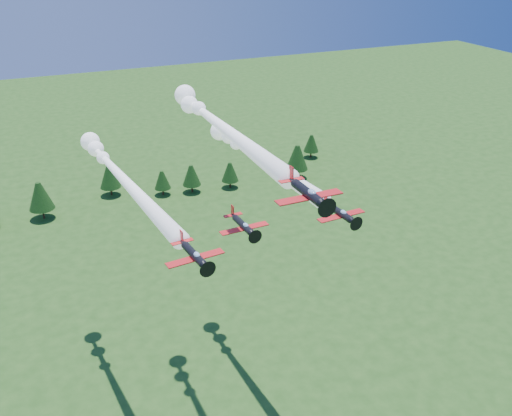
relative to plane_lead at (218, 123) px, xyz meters
name	(u,v)px	position (x,y,z in m)	size (l,w,h in m)	color
plane_lead	(218,123)	(0.00, 0.00, 0.00)	(8.19, 51.80, 3.70)	black
plane_left	(119,174)	(-14.16, 10.86, -10.35)	(11.63, 55.39, 3.70)	black
plane_right	(254,154)	(9.41, 7.96, -9.22)	(8.87, 47.50, 3.70)	black
plane_slot	(243,225)	(0.12, -9.74, -13.09)	(7.77, 8.44, 2.73)	black
treeline	(100,184)	(-8.14, 89.99, -44.87)	(162.18, 22.36, 11.98)	#382314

